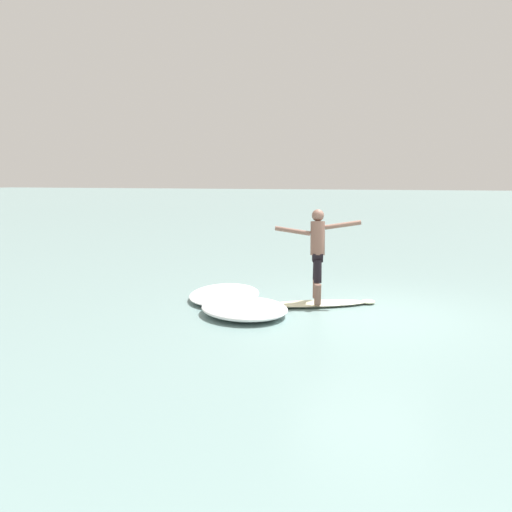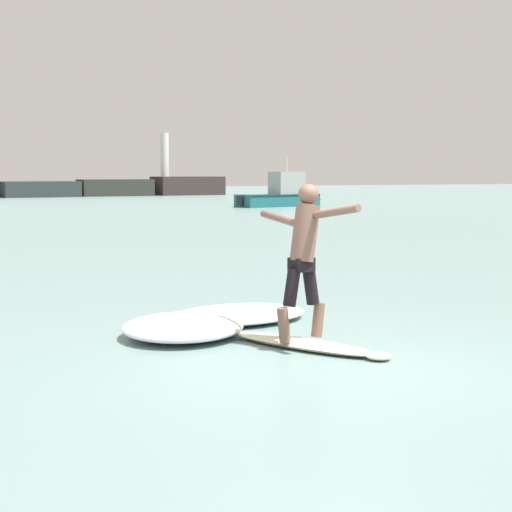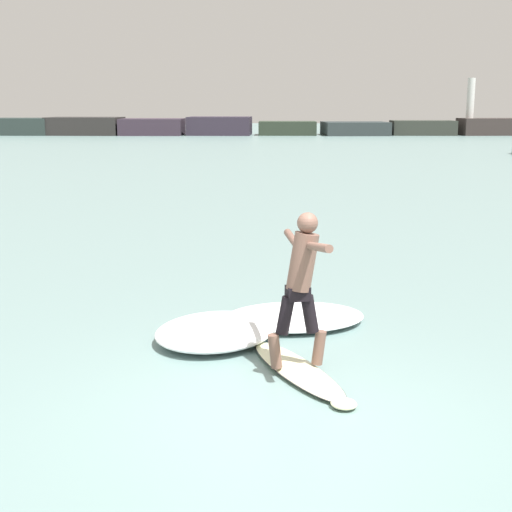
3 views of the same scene
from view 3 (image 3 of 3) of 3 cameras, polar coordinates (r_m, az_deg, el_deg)
ground_plane at (r=7.58m, az=1.70°, el=-12.02°), size 200.00×200.00×0.00m
rock_jetty_breakwater at (r=69.24m, az=-4.76°, el=10.26°), size 57.66×5.09×5.30m
surfboard at (r=8.42m, az=3.41°, el=-9.14°), size 1.34×2.21×0.23m
surfer at (r=8.13m, az=3.67°, el=-1.70°), size 0.72×1.65×1.81m
wave_foam_at_tail at (r=10.29m, az=3.07°, el=-4.87°), size 2.23×1.74×0.18m
wave_foam_at_nose at (r=9.54m, az=-3.30°, el=-6.01°), size 2.19×2.26×0.26m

